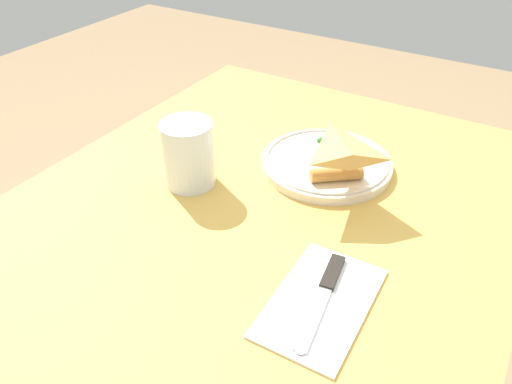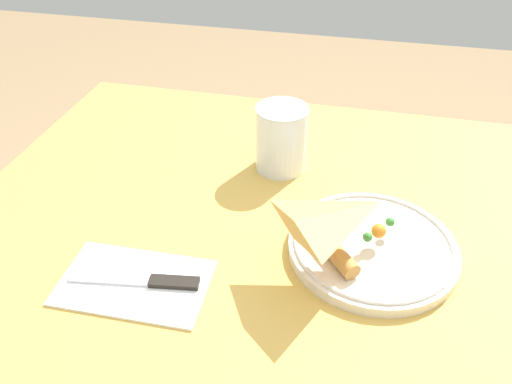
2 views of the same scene
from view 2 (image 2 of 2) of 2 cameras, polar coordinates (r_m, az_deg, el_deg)
dining_table at (r=0.86m, az=1.33°, el=-9.61°), size 0.96×0.79×0.78m
plate_pizza at (r=0.72m, az=13.06°, el=-5.94°), size 0.24×0.24×0.05m
milk_glass at (r=0.86m, az=2.91°, el=5.87°), size 0.09×0.09×0.12m
napkin_folded at (r=0.69m, az=-13.71°, el=-10.03°), size 0.20×0.12×0.00m
butter_knife at (r=0.68m, az=-13.10°, el=-9.82°), size 0.18×0.04×0.01m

